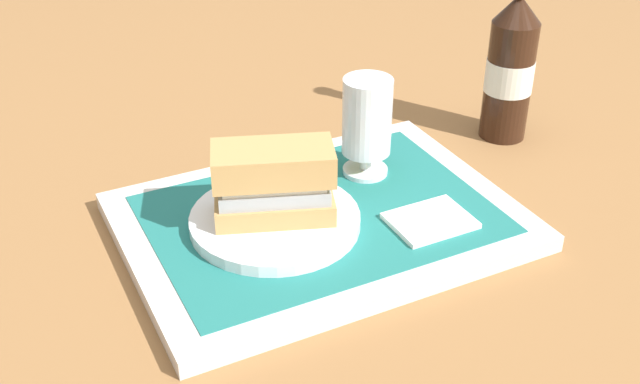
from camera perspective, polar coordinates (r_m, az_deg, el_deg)
name	(u,v)px	position (r m, az deg, el deg)	size (l,w,h in m)	color
ground_plane	(320,229)	(0.90, 0.00, -2.71)	(3.00, 3.00, 0.00)	olive
tray	(320,222)	(0.90, 0.00, -2.18)	(0.44, 0.32, 0.02)	silver
placemat	(320,214)	(0.89, 0.00, -1.61)	(0.38, 0.27, 0.00)	#1E6B66
plate	(274,220)	(0.87, -3.37, -2.03)	(0.19, 0.19, 0.01)	white
sandwich	(276,181)	(0.84, -3.25, 0.83)	(0.14, 0.10, 0.08)	tan
beer_glass	(367,124)	(0.94, 3.45, 5.02)	(0.06, 0.06, 0.12)	silver
napkin_folded	(430,221)	(0.88, 8.09, -2.09)	(0.09, 0.07, 0.01)	white
beer_bottle	(510,66)	(1.09, 13.78, 8.96)	(0.07, 0.07, 0.27)	black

